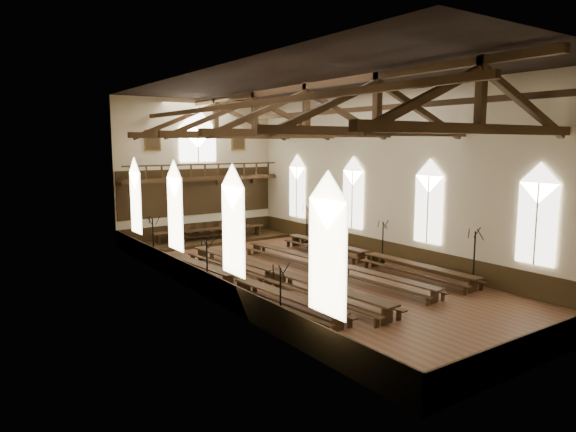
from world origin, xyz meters
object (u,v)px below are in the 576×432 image
at_px(candelabrum_left_mid, 207,275).
at_px(candelabrum_right_far, 307,231).
at_px(refectory_row_b, 275,274).
at_px(high_table, 210,230).
at_px(dais, 210,240).
at_px(candelabrum_left_near, 280,311).
at_px(candelabrum_left_far, 154,249).
at_px(refectory_row_d, 368,256).
at_px(candelabrum_right_mid, 382,250).
at_px(candelabrum_right_near, 474,269).
at_px(refectory_row_c, 329,265).
at_px(refectory_row_a, 236,280).

relative_size(candelabrum_left_mid, candelabrum_right_far, 1.00).
height_order(refectory_row_b, high_table, high_table).
distance_m(dais, candelabrum_left_near, 18.19).
bearing_deg(candelabrum_right_far, candelabrum_left_near, -130.03).
height_order(high_table, candelabrum_left_mid, candelabrum_left_mid).
bearing_deg(candelabrum_left_far, refectory_row_d, -36.16).
relative_size(refectory_row_b, candelabrum_left_far, 5.28).
distance_m(high_table, candelabrum_right_mid, 12.69).
distance_m(refectory_row_d, candelabrum_left_mid, 9.97).
xyz_separation_m(refectory_row_b, candelabrum_left_mid, (-3.23, 0.80, 0.23)).
xyz_separation_m(candelabrum_left_mid, candelabrum_right_near, (11.10, -6.42, 0.07)).
bearing_deg(refectory_row_b, refectory_row_c, 3.65).
height_order(refectory_row_c, refectory_row_d, refectory_row_d).
height_order(refectory_row_d, candelabrum_right_mid, candelabrum_right_mid).
height_order(candelabrum_left_near, candelabrum_right_far, candelabrum_right_far).
relative_size(refectory_row_d, candelabrum_left_near, 5.62).
relative_size(candelabrum_left_mid, candelabrum_right_near, 0.92).
bearing_deg(candelabrum_left_far, candelabrum_right_near, -50.47).
distance_m(candelabrum_right_near, candelabrum_right_far, 13.53).
relative_size(high_table, candelabrum_left_far, 2.86).
xyz_separation_m(refectory_row_c, dais, (-1.21, 11.74, -0.39)).
height_order(refectory_row_a, candelabrum_right_far, candelabrum_right_far).
bearing_deg(refectory_row_b, refectory_row_d, 4.66).
height_order(refectory_row_a, refectory_row_b, refectory_row_b).
distance_m(high_table, candelabrum_left_far, 6.99).
height_order(refectory_row_c, high_table, high_table).
distance_m(candelabrum_left_mid, candelabrum_right_mid, 11.10).
distance_m(candelabrum_left_mid, candelabrum_left_far, 7.03).
xyz_separation_m(refectory_row_a, high_table, (4.46, 11.78, 0.32)).
bearing_deg(candelabrum_right_mid, refectory_row_b, -176.21).
relative_size(candelabrum_right_near, candelabrum_right_far, 1.08).
distance_m(refectory_row_b, candelabrum_right_mid, 7.88).
height_order(candelabrum_left_mid, candelabrum_left_far, candelabrum_left_far).
distance_m(refectory_row_c, dais, 11.81).
relative_size(refectory_row_c, candelabrum_left_far, 4.93).
distance_m(candelabrum_left_far, candelabrum_right_near, 17.44).
bearing_deg(refectory_row_a, refectory_row_d, 2.30).
bearing_deg(candelabrum_right_mid, dais, 115.52).
bearing_deg(candelabrum_right_near, refectory_row_c, 126.03).
relative_size(high_table, candelabrum_right_near, 2.79).
relative_size(refectory_row_a, candelabrum_right_near, 4.93).
height_order(dais, candelabrum_right_mid, candelabrum_right_mid).
height_order(refectory_row_b, candelabrum_left_mid, candelabrum_left_mid).
distance_m(refectory_row_a, refectory_row_c, 5.67).
bearing_deg(candelabrum_left_mid, candelabrum_right_near, -30.05).
xyz_separation_m(candelabrum_left_far, candelabrum_right_near, (11.10, -13.45, 0.02)).
xyz_separation_m(refectory_row_d, candelabrum_right_far, (1.14, 7.35, 0.26)).
height_order(refectory_row_a, refectory_row_d, refectory_row_d).
bearing_deg(candelabrum_left_mid, dais, 63.25).
xyz_separation_m(dais, candelabrum_right_far, (5.47, -4.07, 0.70)).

